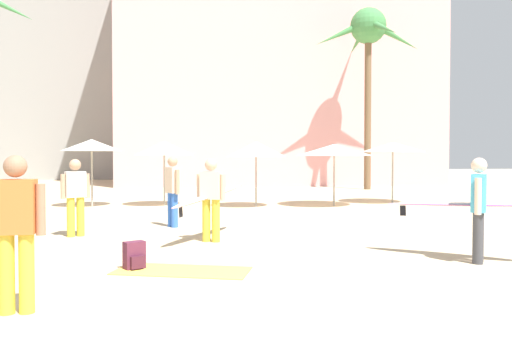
% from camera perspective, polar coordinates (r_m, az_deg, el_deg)
% --- Properties ---
extents(ground, '(120.00, 120.00, 0.00)m').
position_cam_1_polar(ground, '(5.80, -2.64, -15.34)').
color(ground, '#C6B28C').
extents(hotel_pink, '(19.13, 11.11, 19.19)m').
position_cam_1_polar(hotel_pink, '(34.78, 1.92, 14.70)').
color(hotel_pink, pink).
rests_on(hotel_pink, ground).
extents(hotel_tower_gray, '(12.38, 8.97, 24.61)m').
position_cam_1_polar(hotel_tower_gray, '(45.25, -19.62, 15.04)').
color(hotel_tower_gray, gray).
rests_on(hotel_tower_gray, ground).
extents(palm_tree_left, '(5.71, 5.81, 9.32)m').
position_cam_1_polar(palm_tree_left, '(27.40, 12.56, 14.48)').
color(palm_tree_left, brown).
rests_on(palm_tree_left, ground).
extents(cafe_umbrella_0, '(2.01, 2.01, 2.20)m').
position_cam_1_polar(cafe_umbrella_0, '(16.94, 0.01, 2.41)').
color(cafe_umbrella_0, gray).
rests_on(cafe_umbrella_0, ground).
extents(cafe_umbrella_1, '(2.07, 2.07, 2.22)m').
position_cam_1_polar(cafe_umbrella_1, '(17.71, -10.32, 2.48)').
color(cafe_umbrella_1, gray).
rests_on(cafe_umbrella_1, ground).
extents(cafe_umbrella_3, '(2.36, 2.36, 2.21)m').
position_cam_1_polar(cafe_umbrella_3, '(19.05, 15.17, 2.55)').
color(cafe_umbrella_3, gray).
rests_on(cafe_umbrella_3, ground).
extents(cafe_umbrella_4, '(2.01, 2.01, 2.28)m').
position_cam_1_polar(cafe_umbrella_4, '(17.91, -18.05, 2.73)').
color(cafe_umbrella_4, gray).
rests_on(cafe_umbrella_4, ground).
extents(cafe_umbrella_5, '(2.62, 2.62, 2.12)m').
position_cam_1_polar(cafe_umbrella_5, '(17.49, 8.81, 2.31)').
color(cafe_umbrella_5, gray).
rests_on(cafe_umbrella_5, ground).
extents(beach_towel, '(2.12, 1.33, 0.01)m').
position_cam_1_polar(beach_towel, '(7.65, -8.34, -11.12)').
color(beach_towel, '#F4CC4C').
rests_on(beach_towel, ground).
extents(backpack, '(0.35, 0.34, 0.42)m').
position_cam_1_polar(backpack, '(7.86, -13.54, -9.36)').
color(backpack, '#542237').
rests_on(backpack, ground).
extents(person_mid_center, '(2.36, 1.84, 1.67)m').
position_cam_1_polar(person_mid_center, '(8.87, 23.40, -3.60)').
color(person_mid_center, '#3D3D42').
rests_on(person_mid_center, ground).
extents(person_mid_left, '(1.73, 2.61, 1.65)m').
position_cam_1_polar(person_mid_left, '(10.17, -5.13, -2.87)').
color(person_mid_left, gold).
rests_on(person_mid_left, ground).
extents(person_far_left, '(0.58, 0.38, 1.64)m').
position_cam_1_polar(person_far_left, '(11.33, -19.70, -2.53)').
color(person_far_left, gold).
rests_on(person_far_left, ground).
extents(person_mid_right, '(0.60, 0.25, 1.70)m').
position_cam_1_polar(person_mid_right, '(6.01, -25.44, -5.77)').
color(person_mid_right, gold).
rests_on(person_mid_right, ground).
extents(person_near_right, '(0.39, 0.57, 1.69)m').
position_cam_1_polar(person_near_right, '(12.26, -9.39, -2.01)').
color(person_near_right, blue).
rests_on(person_near_right, ground).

